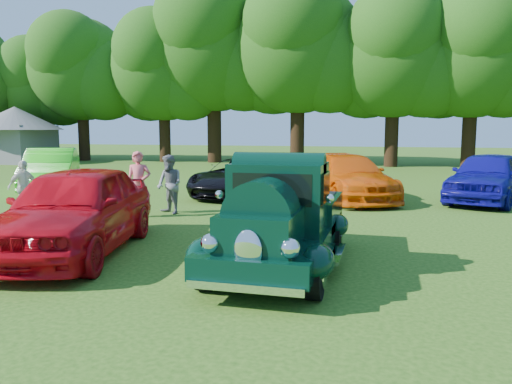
% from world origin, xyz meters
% --- Properties ---
extents(ground, '(120.00, 120.00, 0.00)m').
position_xyz_m(ground, '(0.00, 0.00, 0.00)').
color(ground, '#224A11').
rests_on(ground, ground).
extents(hero_pickup, '(2.15, 4.63, 1.81)m').
position_xyz_m(hero_pickup, '(1.39, -0.26, 0.78)').
color(hero_pickup, black).
rests_on(hero_pickup, ground).
extents(red_convertible, '(3.05, 5.28, 1.69)m').
position_xyz_m(red_convertible, '(-2.60, -0.34, 0.84)').
color(red_convertible, '#BA0812').
rests_on(red_convertible, ground).
extents(back_car_lime, '(3.95, 5.13, 1.62)m').
position_xyz_m(back_car_lime, '(-9.38, 7.96, 0.81)').
color(back_car_lime, '#2DD21C').
rests_on(back_car_lime, ground).
extents(back_car_black, '(2.80, 4.98, 1.31)m').
position_xyz_m(back_car_black, '(-1.98, 8.36, 0.66)').
color(back_car_black, black).
rests_on(back_car_black, ground).
extents(back_car_orange, '(4.08, 5.59, 1.50)m').
position_xyz_m(back_car_orange, '(1.84, 8.38, 0.75)').
color(back_car_orange, '#D95107').
rests_on(back_car_orange, ground).
extents(back_car_blue, '(3.57, 5.21, 1.65)m').
position_xyz_m(back_car_blue, '(6.29, 8.92, 0.82)').
color(back_car_blue, '#0E0B81').
rests_on(back_car_blue, ground).
extents(spectator_pink, '(0.76, 0.63, 1.78)m').
position_xyz_m(spectator_pink, '(-3.28, 3.46, 0.89)').
color(spectator_pink, '#D85860').
rests_on(spectator_pink, ground).
extents(spectator_grey, '(1.01, 0.95, 1.65)m').
position_xyz_m(spectator_grey, '(-2.75, 4.24, 0.83)').
color(spectator_grey, slate).
rests_on(spectator_grey, ground).
extents(spectator_white, '(0.65, 0.95, 1.50)m').
position_xyz_m(spectator_white, '(-6.66, 3.14, 0.75)').
color(spectator_white, silver).
rests_on(spectator_white, ground).
extents(gazebo, '(6.40, 6.40, 3.90)m').
position_xyz_m(gazebo, '(-22.00, 21.00, 2.40)').
color(gazebo, slate).
rests_on(gazebo, ground).
extents(tree_line, '(65.74, 10.48, 12.47)m').
position_xyz_m(tree_line, '(2.92, 24.40, 7.31)').
color(tree_line, black).
rests_on(tree_line, ground).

